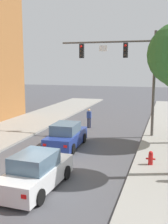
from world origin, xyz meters
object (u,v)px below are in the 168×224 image
(car_following_white, at_px, (36,172))
(pedestrian_crossing_road, at_px, (89,117))
(traffic_signal_mast, at_px, (126,64))
(car_lead_blue, at_px, (66,136))
(fire_hydrant, at_px, (151,158))

(car_following_white, height_order, pedestrian_crossing_road, pedestrian_crossing_road)
(traffic_signal_mast, bearing_deg, car_following_white, -102.09)
(car_following_white, bearing_deg, car_lead_blue, 98.69)
(pedestrian_crossing_road, bearing_deg, traffic_signal_mast, -28.51)
(fire_hydrant, bearing_deg, pedestrian_crossing_road, 124.78)
(traffic_signal_mast, height_order, car_lead_blue, traffic_signal_mast)
(traffic_signal_mast, distance_m, car_following_white, 11.54)
(pedestrian_crossing_road, height_order, fire_hydrant, pedestrian_crossing_road)
(car_lead_blue, distance_m, pedestrian_crossing_road, 5.96)
(traffic_signal_mast, relative_size, fire_hydrant, 10.42)
(car_following_white, distance_m, fire_hydrant, 6.06)
(car_following_white, bearing_deg, traffic_signal_mast, 77.91)
(car_lead_blue, xyz_separation_m, car_following_white, (0.94, -6.18, 0.00))
(car_following_white, relative_size, pedestrian_crossing_road, 2.62)
(traffic_signal_mast, height_order, car_following_white, traffic_signal_mast)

